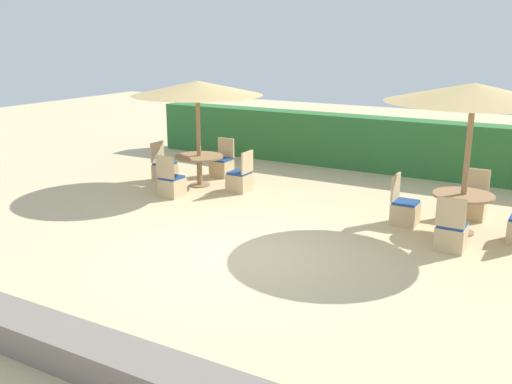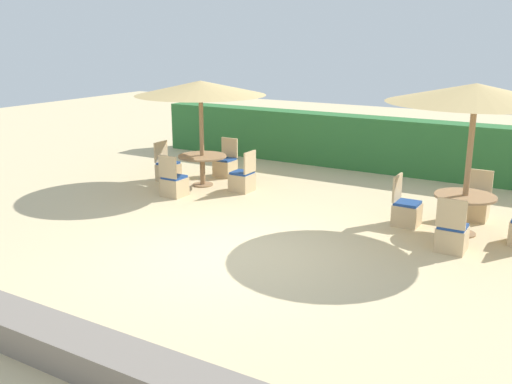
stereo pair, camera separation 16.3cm
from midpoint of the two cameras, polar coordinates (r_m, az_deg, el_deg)
ground_plane at (r=9.20m, az=-2.37°, el=-6.28°), size 40.00×40.00×0.00m
hedge_row at (r=15.02m, az=11.56°, el=4.72°), size 13.00×0.70×1.38m
stone_border at (r=6.69m, az=-19.20°, el=-14.28°), size 10.00×0.56×0.37m
parasol_back_right at (r=10.26m, az=20.52°, el=9.24°), size 2.96×2.96×2.64m
round_table_back_right at (r=10.61m, az=19.56°, el=-1.00°), size 1.05×1.05×0.72m
patio_chair_back_right_north at (r=11.65m, az=20.51°, el=-1.21°), size 0.46×0.46×0.93m
patio_chair_back_right_south at (r=9.80m, az=18.46°, el=-4.08°), size 0.46×0.46×0.93m
patio_chair_back_right_west at (r=10.89m, az=14.20°, el=-1.82°), size 0.46×0.46×0.93m
parasol_back_left at (r=13.02m, az=-6.26°, el=10.27°), size 2.95×2.95×2.42m
round_table_back_left at (r=13.27m, az=-6.05°, el=3.04°), size 1.12×1.12×0.71m
patio_chair_back_left_south at (r=12.51m, az=-8.83°, el=0.71°), size 0.46×0.46×0.93m
patio_chair_back_left_west at (r=13.91m, az=-9.49°, el=2.18°), size 0.46×0.46×0.93m
patio_chair_back_left_east at (r=12.79m, az=-1.98°, el=1.22°), size 0.46×0.46×0.93m
patio_chair_back_left_north at (r=14.20m, az=-3.74°, el=2.64°), size 0.46×0.46×0.93m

